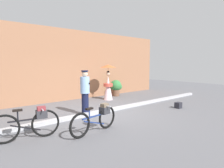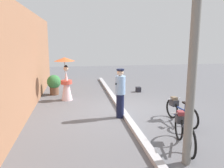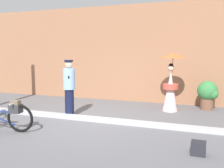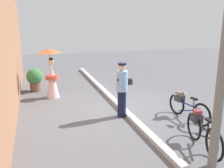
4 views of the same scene
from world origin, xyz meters
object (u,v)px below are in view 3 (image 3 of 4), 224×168
at_px(person_officer, 69,87).
at_px(bicycle_far_side, 4,115).
at_px(person_with_parasol, 171,81).
at_px(backpack_on_pavement, 198,148).
at_px(potted_plant_by_door, 208,93).

bearing_deg(person_officer, bicycle_far_side, -113.30).
distance_m(bicycle_far_side, person_with_parasol, 5.01).
bearing_deg(bicycle_far_side, person_with_parasol, 46.86).
relative_size(person_with_parasol, backpack_on_pavement, 7.09).
relative_size(person_officer, potted_plant_by_door, 1.74).
distance_m(person_with_parasol, potted_plant_by_door, 1.34).
bearing_deg(person_with_parasol, potted_plant_by_door, 28.37).
bearing_deg(person_with_parasol, bicycle_far_side, -133.14).
xyz_separation_m(potted_plant_by_door, backpack_on_pavement, (-0.12, -4.15, -0.41)).
distance_m(person_officer, person_with_parasol, 3.23).
bearing_deg(bicycle_far_side, backpack_on_pavement, 1.15).
distance_m(potted_plant_by_door, backpack_on_pavement, 4.17).
relative_size(bicycle_far_side, person_officer, 1.01).
distance_m(person_officer, backpack_on_pavement, 4.09).
distance_m(person_officer, potted_plant_by_door, 4.51).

